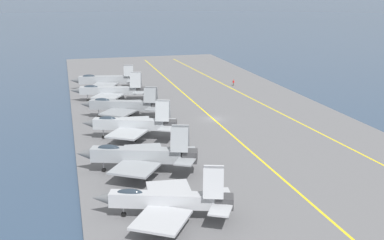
{
  "coord_description": "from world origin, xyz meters",
  "views": [
    {
      "loc": [
        -87.08,
        27.49,
        25.61
      ],
      "look_at": [
        -8.34,
        6.55,
        2.9
      ],
      "focal_mm": 45.0,
      "sensor_mm": 36.0,
      "label": 1
    }
  ],
  "objects_px": {
    "parked_jet_third": "(131,124)",
    "crew_red_vest": "(233,82)",
    "parked_jet_fifth": "(110,90)",
    "parked_jet_second": "(139,155)",
    "parked_jet_fourth": "(123,105)",
    "parked_jet_nearest": "(166,200)",
    "parked_jet_sixth": "(105,80)"
  },
  "relations": [
    {
      "from": "parked_jet_third",
      "to": "parked_jet_fourth",
      "type": "xyz_separation_m",
      "value": [
        13.58,
        -0.25,
        0.03
      ]
    },
    {
      "from": "parked_jet_second",
      "to": "parked_jet_sixth",
      "type": "xyz_separation_m",
      "value": [
        58.59,
        -0.61,
        -0.24
      ]
    },
    {
      "from": "parked_jet_fourth",
      "to": "crew_red_vest",
      "type": "xyz_separation_m",
      "value": [
        25.11,
        -31.96,
        -1.82
      ]
    },
    {
      "from": "parked_jet_nearest",
      "to": "crew_red_vest",
      "type": "distance_m",
      "value": 75.9
    },
    {
      "from": "parked_jet_second",
      "to": "crew_red_vest",
      "type": "relative_size",
      "value": 10.22
    },
    {
      "from": "parked_jet_second",
      "to": "crew_red_vest",
      "type": "distance_m",
      "value": 63.7
    },
    {
      "from": "parked_jet_second",
      "to": "parked_jet_fourth",
      "type": "xyz_separation_m",
      "value": [
        29.15,
        -1.37,
        0.07
      ]
    },
    {
      "from": "parked_jet_second",
      "to": "parked_jet_fourth",
      "type": "relative_size",
      "value": 1.03
    },
    {
      "from": "parked_jet_sixth",
      "to": "crew_red_vest",
      "type": "relative_size",
      "value": 10.29
    },
    {
      "from": "parked_jet_fourth",
      "to": "parked_jet_fifth",
      "type": "bearing_deg",
      "value": 3.4
    },
    {
      "from": "parked_jet_fifth",
      "to": "parked_jet_second",
      "type": "bearing_deg",
      "value": 179.4
    },
    {
      "from": "parked_jet_second",
      "to": "parked_jet_fifth",
      "type": "distance_m",
      "value": 44.34
    },
    {
      "from": "parked_jet_third",
      "to": "parked_jet_fourth",
      "type": "distance_m",
      "value": 13.58
    },
    {
      "from": "parked_jet_nearest",
      "to": "parked_jet_fourth",
      "type": "relative_size",
      "value": 0.96
    },
    {
      "from": "parked_jet_fourth",
      "to": "parked_jet_sixth",
      "type": "relative_size",
      "value": 0.97
    },
    {
      "from": "parked_jet_second",
      "to": "parked_jet_third",
      "type": "xyz_separation_m",
      "value": [
        15.57,
        -1.12,
        0.04
      ]
    },
    {
      "from": "parked_jet_third",
      "to": "parked_jet_fifth",
      "type": "distance_m",
      "value": 28.78
    },
    {
      "from": "parked_jet_sixth",
      "to": "crew_red_vest",
      "type": "xyz_separation_m",
      "value": [
        -4.32,
        -32.72,
        -1.51
      ]
    },
    {
      "from": "parked_jet_nearest",
      "to": "parked_jet_sixth",
      "type": "relative_size",
      "value": 0.93
    },
    {
      "from": "parked_jet_second",
      "to": "parked_jet_fifth",
      "type": "height_order",
      "value": "parked_jet_second"
    },
    {
      "from": "parked_jet_third",
      "to": "parked_jet_sixth",
      "type": "distance_m",
      "value": 43.02
    },
    {
      "from": "parked_jet_third",
      "to": "crew_red_vest",
      "type": "bearing_deg",
      "value": -39.78
    },
    {
      "from": "parked_jet_nearest",
      "to": "crew_red_vest",
      "type": "xyz_separation_m",
      "value": [
        68.58,
        -32.49,
        -1.3
      ]
    },
    {
      "from": "parked_jet_sixth",
      "to": "parked_jet_third",
      "type": "bearing_deg",
      "value": -179.32
    },
    {
      "from": "parked_jet_sixth",
      "to": "crew_red_vest",
      "type": "bearing_deg",
      "value": -97.53
    },
    {
      "from": "parked_jet_second",
      "to": "parked_jet_sixth",
      "type": "bearing_deg",
      "value": -0.59
    },
    {
      "from": "parked_jet_second",
      "to": "parked_jet_sixth",
      "type": "relative_size",
      "value": 0.99
    },
    {
      "from": "parked_jet_third",
      "to": "parked_jet_fifth",
      "type": "xyz_separation_m",
      "value": [
        28.78,
        0.65,
        -0.09
      ]
    },
    {
      "from": "parked_jet_nearest",
      "to": "parked_jet_fourth",
      "type": "height_order",
      "value": "parked_jet_fourth"
    },
    {
      "from": "parked_jet_fourth",
      "to": "parked_jet_second",
      "type": "bearing_deg",
      "value": 177.32
    },
    {
      "from": "parked_jet_third",
      "to": "crew_red_vest",
      "type": "xyz_separation_m",
      "value": [
        38.7,
        -32.21,
        -1.79
      ]
    },
    {
      "from": "parked_jet_nearest",
      "to": "crew_red_vest",
      "type": "bearing_deg",
      "value": -25.35
    }
  ]
}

